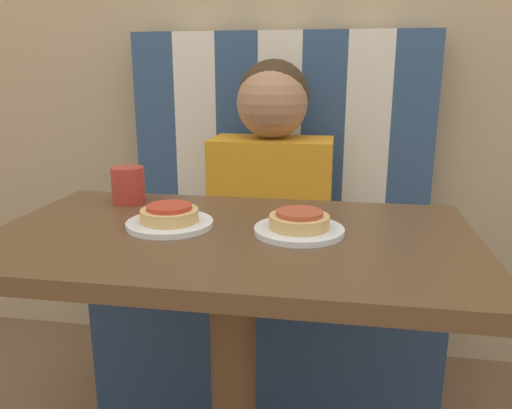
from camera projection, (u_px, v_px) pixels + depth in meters
wall_back at (285, 7)px, 1.75m from camera, size 7.00×0.05×2.60m
booth_seat at (270, 322)px, 1.72m from camera, size 1.05×0.53×0.49m
booth_backrest at (280, 138)px, 1.77m from camera, size 1.05×0.08×0.72m
dining_table at (232, 286)px, 1.05m from camera, size 0.98×0.57×0.77m
person at (272, 158)px, 1.58m from camera, size 0.38×0.25×0.63m
plate_left at (170, 224)px, 1.05m from camera, size 0.18×0.18×0.01m
plate_right at (299, 230)px, 1.01m from camera, size 0.18×0.18×0.01m
pizza_left at (169, 214)px, 1.05m from camera, size 0.12×0.12×0.03m
pizza_right at (299, 220)px, 1.00m from camera, size 0.12×0.12×0.03m
drinking_cup at (128, 185)px, 1.23m from camera, size 0.08×0.08×0.09m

